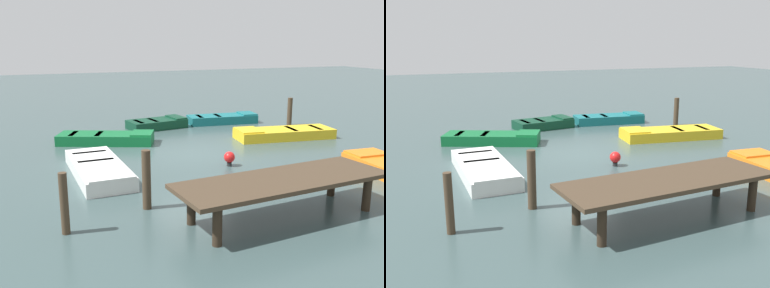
% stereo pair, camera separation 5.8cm
% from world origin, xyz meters
% --- Properties ---
extents(ground_plane, '(80.00, 80.00, 0.00)m').
position_xyz_m(ground_plane, '(0.00, 0.00, 0.00)').
color(ground_plane, '#384C4C').
extents(dock_segment, '(5.30, 2.15, 0.95)m').
position_xyz_m(dock_segment, '(0.13, 6.15, 0.84)').
color(dock_segment, '#423323').
rests_on(dock_segment, ground_plane).
extents(rowboat_teal, '(3.43, 1.50, 0.46)m').
position_xyz_m(rowboat_teal, '(-3.50, -4.89, 0.22)').
color(rowboat_teal, '#14666B').
rests_on(rowboat_teal, ground_plane).
extents(rowboat_yellow, '(4.20, 1.85, 0.46)m').
position_xyz_m(rowboat_yellow, '(-4.44, -0.93, 0.22)').
color(rowboat_yellow, gold).
rests_on(rowboat_yellow, ground_plane).
extents(rowboat_green, '(3.89, 2.54, 0.46)m').
position_xyz_m(rowboat_green, '(2.59, -2.65, 0.22)').
color(rowboat_green, '#0F602D').
rests_on(rowboat_green, ground_plane).
extents(rowboat_dark_green, '(2.80, 1.74, 0.46)m').
position_xyz_m(rowboat_dark_green, '(-0.15, -4.88, 0.22)').
color(rowboat_dark_green, '#0C3823').
rests_on(rowboat_dark_green, ground_plane).
extents(rowboat_white, '(1.58, 3.98, 0.46)m').
position_xyz_m(rowboat_white, '(3.59, 1.43, 0.22)').
color(rowboat_white, silver).
rests_on(rowboat_white, ground_plane).
extents(mooring_piling_near_right, '(0.23, 0.23, 1.32)m').
position_xyz_m(mooring_piling_near_right, '(-6.26, -3.28, 0.66)').
color(mooring_piling_near_right, '#423323').
rests_on(mooring_piling_near_right, ground_plane).
extents(mooring_piling_far_right, '(0.21, 0.21, 1.47)m').
position_xyz_m(mooring_piling_far_right, '(2.91, 4.52, 0.74)').
color(mooring_piling_far_right, '#423323').
rests_on(mooring_piling_far_right, ground_plane).
extents(mooring_piling_center, '(0.18, 0.18, 1.36)m').
position_xyz_m(mooring_piling_center, '(4.90, 5.27, 0.68)').
color(mooring_piling_center, '#423323').
rests_on(mooring_piling_center, ground_plane).
extents(marker_buoy, '(0.36, 0.36, 0.48)m').
position_xyz_m(marker_buoy, '(-0.56, 1.93, 0.29)').
color(marker_buoy, '#262626').
rests_on(marker_buoy, ground_plane).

